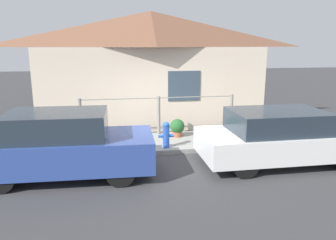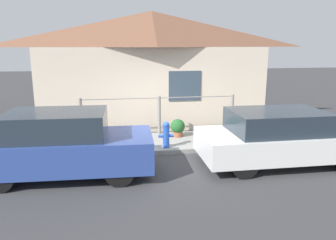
% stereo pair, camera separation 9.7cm
% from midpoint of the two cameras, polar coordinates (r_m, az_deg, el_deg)
% --- Properties ---
extents(ground_plane, '(60.00, 60.00, 0.00)m').
position_cam_midpoint_polar(ground_plane, '(8.91, 0.24, -6.09)').
color(ground_plane, '#38383A').
extents(sidewalk, '(24.00, 1.85, 0.13)m').
position_cam_midpoint_polar(sidewalk, '(9.76, -0.64, -3.97)').
color(sidewalk, gray).
rests_on(sidewalk, ground_plane).
extents(house, '(8.18, 2.23, 4.05)m').
position_cam_midpoint_polar(house, '(11.81, -2.50, 14.50)').
color(house, beige).
rests_on(house, ground_plane).
extents(fence, '(4.90, 0.10, 1.21)m').
position_cam_midpoint_polar(fence, '(10.32, -1.28, 1.15)').
color(fence, gray).
rests_on(fence, sidewalk).
extents(car_left, '(3.93, 1.78, 1.49)m').
position_cam_midpoint_polar(car_left, '(7.67, -17.44, -4.14)').
color(car_left, '#2D4793').
rests_on(car_left, ground_plane).
extents(car_right, '(4.10, 1.77, 1.35)m').
position_cam_midpoint_polar(car_right, '(8.60, 19.28, -2.86)').
color(car_right, white).
rests_on(car_right, ground_plane).
extents(fire_hydrant, '(0.43, 0.19, 0.74)m').
position_cam_midpoint_polar(fire_hydrant, '(9.00, -0.03, -2.46)').
color(fire_hydrant, blue).
rests_on(fire_hydrant, sidewalk).
extents(potted_plant_near_hydrant, '(0.44, 0.44, 0.55)m').
position_cam_midpoint_polar(potted_plant_near_hydrant, '(10.10, 1.98, -1.30)').
color(potted_plant_near_hydrant, '#9E5638').
rests_on(potted_plant_near_hydrant, sidewalk).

